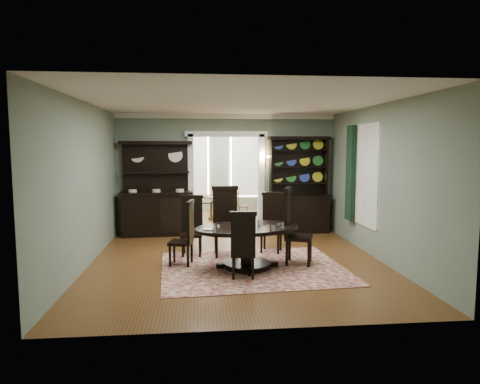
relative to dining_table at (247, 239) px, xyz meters
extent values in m
cube|color=brown|center=(-0.15, 0.38, -0.53)|extent=(5.50, 6.00, 0.01)
cube|color=white|center=(-0.15, 0.38, 2.47)|extent=(5.50, 6.00, 0.01)
cube|color=gray|center=(-2.90, 0.38, 0.97)|extent=(0.01, 6.00, 3.00)
cube|color=gray|center=(2.60, 0.38, 0.97)|extent=(0.01, 6.00, 3.00)
cube|color=gray|center=(-0.15, -2.62, 0.97)|extent=(5.50, 0.01, 3.00)
cube|color=gray|center=(-1.98, 3.38, 0.97)|extent=(1.85, 0.01, 3.00)
cube|color=gray|center=(1.67, 3.38, 0.97)|extent=(1.85, 0.01, 3.00)
cube|color=gray|center=(-0.15, 3.38, 2.22)|extent=(1.80, 0.01, 0.50)
cube|color=white|center=(-0.15, 3.33, 2.41)|extent=(5.50, 0.10, 0.12)
cube|color=brown|center=(-0.15, 5.13, -0.53)|extent=(3.50, 3.50, 0.01)
cube|color=white|center=(-0.15, 5.13, 2.47)|extent=(3.50, 3.50, 0.01)
cube|color=gray|center=(-1.90, 5.13, 0.97)|extent=(0.01, 3.50, 3.00)
cube|color=gray|center=(1.60, 5.13, 0.97)|extent=(0.01, 3.50, 3.00)
cube|color=gray|center=(-0.15, 6.88, 0.97)|extent=(3.50, 0.01, 3.00)
cube|color=white|center=(-1.00, 6.83, 1.02)|extent=(1.05, 0.06, 2.20)
cube|color=white|center=(0.70, 6.83, 1.02)|extent=(1.05, 0.06, 2.20)
cube|color=white|center=(-1.05, 3.38, 0.72)|extent=(0.14, 0.25, 2.50)
cube|color=white|center=(0.75, 3.38, 0.72)|extent=(0.14, 0.25, 2.50)
cube|color=white|center=(-0.15, 3.38, 1.97)|extent=(2.08, 0.25, 0.14)
cube|color=white|center=(2.59, 0.98, 1.07)|extent=(0.02, 1.10, 2.00)
cube|color=white|center=(2.57, 0.98, 1.07)|extent=(0.01, 1.22, 2.12)
cube|color=#16311D|center=(2.50, 1.66, 1.07)|extent=(0.10, 0.35, 2.10)
cube|color=#C28733|center=(0.80, 3.30, 1.32)|extent=(0.08, 0.05, 0.18)
sphere|color=#FFD88C|center=(0.70, 3.15, 1.40)|extent=(0.07, 0.07, 0.07)
sphere|color=#FFD88C|center=(0.90, 3.15, 1.40)|extent=(0.07, 0.07, 0.07)
cube|color=maroon|center=(0.10, -0.03, -0.52)|extent=(3.43, 2.89, 0.01)
ellipsoid|color=black|center=(0.00, 0.00, 0.21)|extent=(2.16, 1.64, 0.05)
cylinder|color=black|center=(0.00, 0.00, 0.17)|extent=(2.16, 2.16, 0.03)
cylinder|color=black|center=(0.00, 0.00, -0.14)|extent=(0.24, 0.24, 0.67)
cylinder|color=black|center=(0.00, 0.00, -0.48)|extent=(0.85, 0.85, 0.10)
cylinder|color=silver|center=(-0.03, -0.09, 0.26)|extent=(0.29, 0.29, 0.05)
cube|color=black|center=(-1.01, 0.97, -0.10)|extent=(0.45, 0.43, 0.06)
cube|color=black|center=(-1.00, 1.15, 0.27)|extent=(0.43, 0.07, 0.73)
cube|color=black|center=(-1.00, 1.15, 0.65)|extent=(0.47, 0.09, 0.07)
cylinder|color=black|center=(-1.19, 0.81, -0.32)|extent=(0.05, 0.05, 0.43)
cylinder|color=black|center=(-0.85, 0.79, -0.32)|extent=(0.05, 0.05, 0.43)
cylinder|color=black|center=(-1.17, 1.14, -0.32)|extent=(0.05, 0.05, 0.43)
cylinder|color=black|center=(-0.84, 1.12, -0.32)|extent=(0.05, 0.05, 0.43)
cube|color=black|center=(-0.33, 0.87, -0.04)|extent=(0.49, 0.47, 0.06)
cube|color=black|center=(-0.33, 1.09, 0.39)|extent=(0.49, 0.05, 0.84)
cube|color=black|center=(-0.33, 1.09, 0.82)|extent=(0.54, 0.08, 0.09)
cylinder|color=black|center=(-0.52, 0.68, -0.28)|extent=(0.05, 0.05, 0.49)
cylinder|color=black|center=(-0.14, 0.68, -0.28)|extent=(0.05, 0.05, 0.49)
cylinder|color=black|center=(-0.52, 1.07, -0.28)|extent=(0.05, 0.05, 0.49)
cylinder|color=black|center=(-0.14, 1.07, -0.28)|extent=(0.05, 0.05, 0.49)
cube|color=black|center=(0.63, 1.10, -0.09)|extent=(0.55, 0.54, 0.06)
cube|color=black|center=(0.69, 1.28, 0.29)|extent=(0.43, 0.19, 0.74)
cube|color=black|center=(0.69, 1.28, 0.67)|extent=(0.47, 0.22, 0.08)
cylinder|color=black|center=(0.41, 0.99, -0.31)|extent=(0.05, 0.05, 0.44)
cylinder|color=black|center=(0.73, 0.88, -0.31)|extent=(0.05, 0.05, 0.44)
cylinder|color=black|center=(0.52, 1.31, -0.31)|extent=(0.05, 0.05, 0.44)
cylinder|color=black|center=(0.85, 1.20, -0.31)|extent=(0.05, 0.05, 0.44)
cube|color=black|center=(-1.20, 0.30, -0.10)|extent=(0.48, 0.49, 0.06)
cube|color=black|center=(-1.02, 0.27, 0.27)|extent=(0.12, 0.43, 0.72)
cube|color=black|center=(-1.02, 0.27, 0.64)|extent=(0.15, 0.47, 0.07)
cylinder|color=black|center=(-1.34, 0.50, -0.32)|extent=(0.05, 0.05, 0.43)
cylinder|color=black|center=(-1.40, 0.17, -0.32)|extent=(0.05, 0.05, 0.43)
cylinder|color=black|center=(-1.01, 0.43, -0.32)|extent=(0.05, 0.05, 0.43)
cylinder|color=black|center=(-1.07, 0.11, -0.32)|extent=(0.05, 0.05, 0.43)
cube|color=black|center=(0.99, 0.16, -0.02)|extent=(0.63, 0.64, 0.07)
cube|color=black|center=(0.78, 0.23, 0.42)|extent=(0.22, 0.50, 0.86)
cube|color=black|center=(0.78, 0.23, 0.86)|extent=(0.25, 0.55, 0.09)
cylinder|color=black|center=(1.11, -0.10, -0.28)|extent=(0.06, 0.06, 0.51)
cylinder|color=black|center=(1.24, 0.28, -0.28)|extent=(0.06, 0.06, 0.51)
cylinder|color=black|center=(0.74, 0.03, -0.28)|extent=(0.06, 0.06, 0.51)
cylinder|color=black|center=(0.87, 0.41, -0.28)|extent=(0.06, 0.06, 0.51)
cube|color=black|center=(-0.13, -0.55, -0.12)|extent=(0.44, 0.43, 0.05)
cube|color=black|center=(-0.15, -0.73, 0.23)|extent=(0.41, 0.08, 0.69)
cube|color=black|center=(-0.15, -0.73, 0.58)|extent=(0.44, 0.11, 0.07)
cylinder|color=black|center=(0.04, -0.41, -0.33)|extent=(0.04, 0.04, 0.41)
cylinder|color=black|center=(-0.28, -0.38, -0.33)|extent=(0.04, 0.04, 0.41)
cylinder|color=black|center=(0.01, -0.73, -0.33)|extent=(0.04, 0.04, 0.41)
cylinder|color=black|center=(-0.31, -0.69, -0.33)|extent=(0.04, 0.04, 0.41)
cube|color=black|center=(-1.89, 3.07, -0.01)|extent=(1.68, 0.63, 1.04)
cube|color=black|center=(-1.89, 3.07, 0.53)|extent=(1.78, 0.69, 0.05)
cube|color=black|center=(-1.89, 3.30, 1.15)|extent=(1.66, 0.14, 1.22)
cube|color=black|center=(-1.89, 3.20, 1.02)|extent=(1.62, 0.35, 0.04)
cube|color=black|center=(-1.89, 3.18, 1.75)|extent=(1.77, 0.43, 0.08)
cube|color=black|center=(1.68, 3.07, -0.06)|extent=(1.48, 0.57, 0.94)
cube|color=black|center=(1.68, 3.07, 0.42)|extent=(1.58, 0.63, 0.04)
cube|color=black|center=(1.68, 3.28, 1.14)|extent=(1.46, 0.12, 1.42)
cube|color=black|center=(0.97, 3.17, 1.14)|extent=(0.06, 0.27, 1.46)
cube|color=black|center=(2.39, 3.17, 1.14)|extent=(0.06, 0.27, 1.46)
cube|color=black|center=(1.68, 3.15, 1.87)|extent=(1.57, 0.39, 0.08)
cube|color=black|center=(1.68, 3.17, 0.72)|extent=(1.47, 0.32, 0.03)
cube|color=black|center=(1.68, 3.17, 1.14)|extent=(1.47, 0.32, 0.03)
cube|color=black|center=(1.68, 3.17, 1.55)|extent=(1.47, 0.32, 0.03)
cylinder|color=#523417|center=(-0.37, 5.24, 0.16)|extent=(0.76, 0.76, 0.04)
cylinder|color=#523417|center=(-0.37, 5.24, -0.18)|extent=(0.10, 0.10, 0.67)
cylinder|color=#523417|center=(-0.37, 5.24, -0.50)|extent=(0.42, 0.42, 0.06)
cylinder|color=#523417|center=(-0.64, 5.38, -0.03)|extent=(0.44, 0.44, 0.04)
cube|color=#523417|center=(-0.44, 5.40, 0.24)|extent=(0.06, 0.40, 0.55)
cylinder|color=#523417|center=(-0.80, 5.52, -0.28)|extent=(0.04, 0.04, 0.50)
cylinder|color=#523417|center=(-0.78, 5.22, -0.28)|extent=(0.04, 0.04, 0.50)
cylinder|color=#523417|center=(-0.50, 5.55, -0.28)|extent=(0.04, 0.04, 0.50)
cylinder|color=#523417|center=(-0.47, 5.24, -0.28)|extent=(0.04, 0.04, 0.50)
cylinder|color=#523417|center=(0.48, 5.12, -0.13)|extent=(0.36, 0.36, 0.04)
cube|color=#523417|center=(0.32, 5.14, 0.09)|extent=(0.07, 0.32, 0.45)
cylinder|color=#523417|center=(0.59, 4.98, -0.33)|extent=(0.03, 0.03, 0.40)
cylinder|color=#523417|center=(0.62, 5.22, -0.33)|extent=(0.03, 0.03, 0.40)
cylinder|color=#523417|center=(0.34, 5.01, -0.33)|extent=(0.03, 0.03, 0.40)
cylinder|color=#523417|center=(0.37, 5.25, -0.33)|extent=(0.03, 0.03, 0.40)
camera|label=1|loc=(-0.87, -7.51, 1.67)|focal=32.00mm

